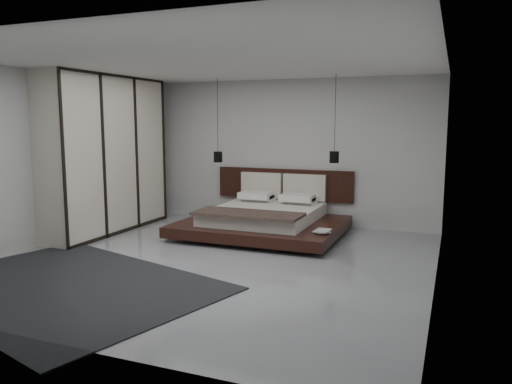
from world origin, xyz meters
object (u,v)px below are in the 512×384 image
at_px(wardrobe, 106,154).
at_px(pendant_right, 334,157).
at_px(rug, 64,286).
at_px(lattice_screen, 139,155).
at_px(bed, 265,218).
at_px(pendant_left, 218,156).

bearing_deg(wardrobe, pendant_right, 18.31).
bearing_deg(rug, lattice_screen, 112.86).
bearing_deg(bed, pendant_right, 20.90).
height_order(pendant_right, rug, pendant_right).
relative_size(lattice_screen, wardrobe, 0.91).
bearing_deg(rug, wardrobe, 118.53).
relative_size(lattice_screen, pendant_right, 1.70).
relative_size(lattice_screen, rug, 0.71).
height_order(bed, wardrobe, wardrobe).
height_order(pendant_left, wardrobe, wardrobe).
relative_size(pendant_left, wardrobe, 0.55).
xyz_separation_m(wardrobe, rug, (1.50, -2.76, -1.40)).
xyz_separation_m(bed, wardrobe, (-2.75, -0.85, 1.12)).
xyz_separation_m(pendant_left, pendant_right, (2.26, 0.00, 0.05)).
bearing_deg(wardrobe, lattice_screen, 100.23).
bearing_deg(bed, lattice_screen, 169.77).
relative_size(pendant_left, pendant_right, 1.04).
distance_m(pendant_left, wardrobe, 2.07).
xyz_separation_m(pendant_left, wardrobe, (-1.62, -1.28, 0.08)).
distance_m(bed, pendant_right, 1.64).
xyz_separation_m(lattice_screen, rug, (1.75, -4.15, -1.29)).
height_order(pendant_left, pendant_right, same).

